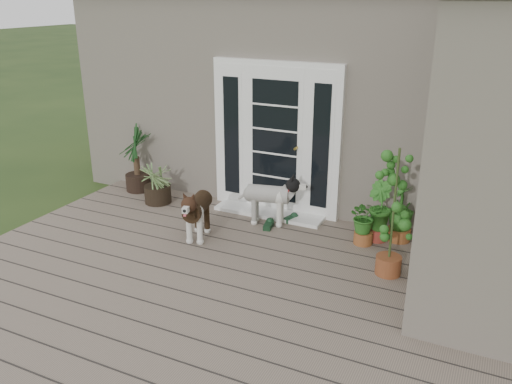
% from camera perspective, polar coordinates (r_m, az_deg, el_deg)
% --- Properties ---
extents(deck, '(6.20, 4.60, 0.12)m').
position_cam_1_polar(deck, '(6.03, -4.77, -9.97)').
color(deck, '#6B5B4C').
rests_on(deck, ground).
extents(house_main, '(7.40, 4.00, 3.10)m').
position_cam_1_polar(house_main, '(9.23, 8.51, 10.62)').
color(house_main, '#665E54').
rests_on(house_main, ground).
extents(door_unit, '(1.90, 0.14, 2.15)m').
position_cam_1_polar(door_unit, '(7.49, 2.13, 5.73)').
color(door_unit, white).
rests_on(door_unit, deck).
extents(door_step, '(1.60, 0.40, 0.05)m').
position_cam_1_polar(door_step, '(7.66, 1.43, -2.22)').
color(door_step, white).
rests_on(door_step, deck).
extents(brindle_dog, '(0.52, 0.83, 0.64)m').
position_cam_1_polar(brindle_dog, '(6.87, -6.25, -2.45)').
color(brindle_dog, '#312011').
rests_on(brindle_dog, deck).
extents(white_dog, '(0.82, 0.48, 0.64)m').
position_cam_1_polar(white_dog, '(7.25, 1.30, -1.09)').
color(white_dog, silver).
rests_on(white_dog, deck).
extents(spider_plant, '(0.78, 0.78, 0.72)m').
position_cam_1_polar(spider_plant, '(8.11, -10.59, 1.26)').
color(spider_plant, '#99B26D').
rests_on(spider_plant, deck).
extents(yucca, '(0.75, 0.75, 1.07)m').
position_cam_1_polar(yucca, '(8.64, -12.73, 3.53)').
color(yucca, black).
rests_on(yucca, deck).
extents(herb_a, '(0.54, 0.54, 0.50)m').
position_cam_1_polar(herb_a, '(6.83, 11.52, -3.53)').
color(herb_a, '#27621C').
rests_on(herb_a, deck).
extents(herb_b, '(0.54, 0.54, 0.57)m').
position_cam_1_polar(herb_b, '(6.97, 12.93, -2.85)').
color(herb_b, '#235D1A').
rests_on(herb_b, deck).
extents(herb_c, '(0.48, 0.48, 0.60)m').
position_cam_1_polar(herb_c, '(7.02, 15.22, -2.73)').
color(herb_c, '#19591D').
rests_on(herb_c, deck).
extents(sapling, '(0.53, 0.53, 1.54)m').
position_cam_1_polar(sapling, '(5.97, 14.54, -2.02)').
color(sapling, '#164D16').
rests_on(sapling, deck).
extents(clog_left, '(0.19, 0.31, 0.09)m').
position_cam_1_polar(clog_left, '(7.23, 1.35, -3.51)').
color(clog_left, black).
rests_on(clog_left, deck).
extents(clog_right, '(0.20, 0.30, 0.08)m').
position_cam_1_polar(clog_right, '(7.45, 3.73, -2.80)').
color(clog_right, '#173A21').
rests_on(clog_right, deck).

